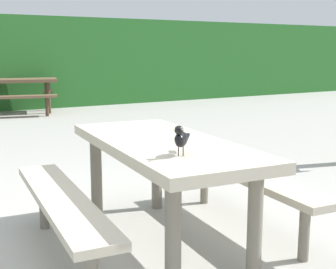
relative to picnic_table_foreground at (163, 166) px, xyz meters
name	(u,v)px	position (x,y,z in m)	size (l,w,h in m)	color
ground_plane	(114,250)	(-0.35, 0.07, -0.56)	(60.00, 60.00, 0.00)	#A3A099
picnic_table_foreground	(163,166)	(0.00, 0.00, 0.00)	(1.81, 1.86, 0.74)	#B2A893
bird_grackle	(181,138)	(-0.15, -0.48, 0.29)	(0.22, 0.22, 0.18)	black
picnic_table_mid_left	(14,87)	(0.64, 7.65, 0.00)	(2.04, 2.01, 0.74)	brown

